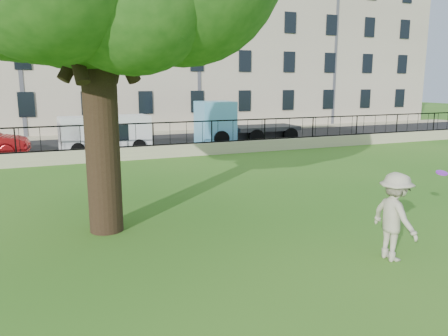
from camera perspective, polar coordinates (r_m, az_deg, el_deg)
name	(u,v)px	position (r m, az deg, el deg)	size (l,w,h in m)	color
ground	(272,239)	(10.40, 6.32, -9.23)	(120.00, 120.00, 0.00)	#286618
retaining_wall	(154,152)	(21.34, -9.17, 2.08)	(50.00, 0.40, 0.60)	tan
iron_railing	(153,134)	(21.22, -9.24, 4.35)	(50.00, 0.05, 1.13)	black
street	(135,145)	(25.94, -11.51, 2.93)	(60.00, 9.00, 0.01)	black
sidewalk	(121,135)	(31.02, -13.33, 4.27)	(60.00, 1.40, 0.12)	tan
building_row	(105,39)	(36.57, -15.28, 15.95)	(56.40, 10.40, 13.80)	beige
man	(395,217)	(9.60, 21.39, -5.94)	(1.18, 0.68, 1.83)	#B4A992
frisbee	(442,173)	(11.69, 26.57, -0.57)	(0.27, 0.27, 0.03)	purple
white_van	(105,134)	(23.63, -15.24, 4.28)	(4.50, 1.75, 1.89)	white
blue_truck	(246,122)	(26.55, 2.91, 6.04)	(6.00, 2.13, 2.52)	#62B8E7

